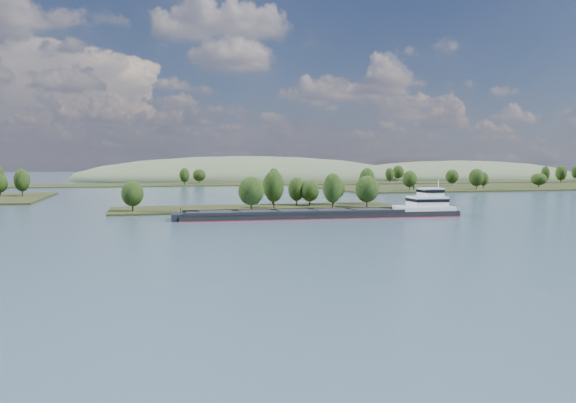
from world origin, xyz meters
name	(u,v)px	position (x,y,z in m)	size (l,w,h in m)	color
ground	(311,228)	(0.00, 120.00, 0.00)	(1800.00, 1800.00, 0.00)	#35495C
tree_island	(281,197)	(7.83, 178.65, 4.13)	(100.00, 32.57, 14.71)	black
right_bank	(561,185)	(230.86, 299.60, 1.01)	(320.00, 90.00, 14.89)	black
back_shoreline	(205,184)	(7.90, 399.80, 0.66)	(900.00, 60.00, 14.65)	black
hill_east	(458,179)	(260.00, 470.00, 0.00)	(260.00, 140.00, 36.00)	#47583C
hill_west	(249,180)	(60.00, 500.00, 0.00)	(320.00, 160.00, 44.00)	#47583C
cargo_barge	(339,212)	(16.70, 144.91, 1.45)	(85.48, 16.20, 11.49)	black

